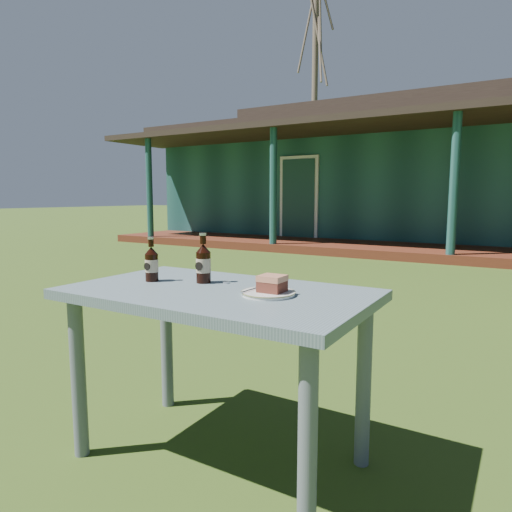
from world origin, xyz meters
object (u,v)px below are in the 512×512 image
Objects in this scene: cake_slice at (272,283)px; cola_bottle_far at (152,264)px; cola_bottle_near at (203,263)px; cafe_table at (218,314)px; plate at (268,293)px.

cola_bottle_far is at bearing -178.61° from cake_slice.
cola_bottle_far is (-0.59, -0.01, 0.03)m from cake_slice.
cake_slice is 0.38m from cola_bottle_near.
cafe_table is 0.28m from cake_slice.
cake_slice is at bearing 3.41° from cafe_table.
cola_bottle_far is at bearing -158.59° from cola_bottle_near.
cafe_table is 5.63× the size of cola_bottle_near.
cafe_table is at bearing 0.00° from cola_bottle_far.
plate is at bearing -167.75° from cake_slice.
cola_bottle_near is at bearing 169.29° from cake_slice.
plate is 0.96× the size of cola_bottle_near.
cake_slice is 0.43× the size of cola_bottle_near.
cake_slice is (0.01, 0.00, 0.04)m from plate.
cola_bottle_near is (-0.13, 0.08, 0.19)m from cafe_table.
cake_slice is 0.48× the size of cola_bottle_far.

